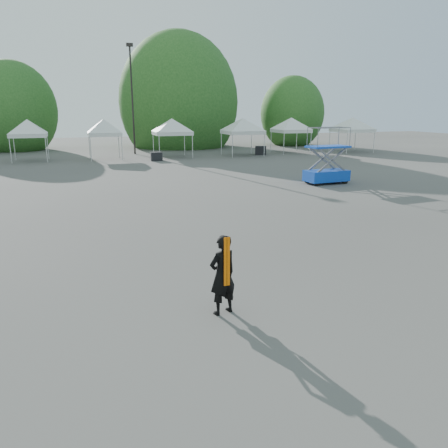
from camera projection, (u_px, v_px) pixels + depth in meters
name	position (u px, v px, depth m)	size (l,w,h in m)	color
ground	(188.00, 276.00, 11.01)	(120.00, 120.00, 0.00)	#474442
light_pole_east	(132.00, 93.00, 39.82)	(0.60, 0.25, 9.80)	black
tree_mid_w	(13.00, 111.00, 44.11)	(4.16, 4.16, 6.33)	#382314
tree_mid_e	(179.00, 102.00, 48.28)	(5.12, 5.12, 7.79)	#382314
tree_far_e	(292.00, 113.00, 50.82)	(3.84, 3.84, 5.84)	#382314
tent_d	(27.00, 123.00, 34.68)	(3.93, 3.93, 3.88)	silver
tent_e	(104.00, 122.00, 36.08)	(3.77, 3.77, 3.88)	silver
tent_f	(172.00, 122.00, 37.65)	(4.34, 4.34, 3.88)	silver
tent_g	(243.00, 121.00, 39.14)	(4.55, 4.55, 3.88)	silver
tent_h	(291.00, 120.00, 41.77)	(4.30, 4.30, 3.88)	silver
tent_extra_8	(353.00, 120.00, 42.53)	(4.59, 4.59, 3.88)	silver
man	(223.00, 275.00, 8.82)	(0.71, 0.57, 1.68)	black
scissor_lift	(327.00, 156.00, 24.41)	(2.50, 1.38, 3.13)	#0D2DB1
crate_mid	(156.00, 156.00, 35.68)	(0.91, 0.71, 0.71)	black
crate_east	(261.00, 150.00, 40.52)	(1.01, 0.78, 0.78)	black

